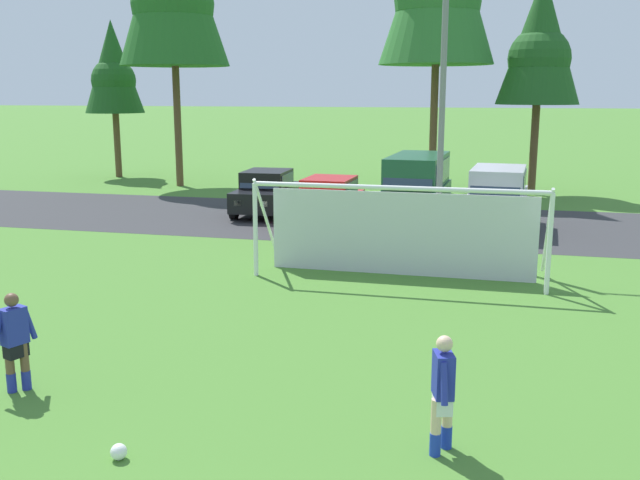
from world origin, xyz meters
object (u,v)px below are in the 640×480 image
parked_car_slot_far_left (266,192)px  parked_car_slot_center_left (417,188)px  soccer_goal (400,228)px  soccer_ball (119,452)px  player_midfield_center (443,394)px  parked_car_slot_center (497,198)px  street_lamp (448,114)px  player_winger_left (15,342)px  parked_car_slot_left (329,201)px

parked_car_slot_far_left → parked_car_slot_center_left: size_ratio=0.87×
parked_car_slot_far_left → soccer_goal: bearing=-53.1°
parked_car_slot_center_left → soccer_ball: bearing=-96.5°
player_midfield_center → parked_car_slot_center: bearing=87.4°
soccer_goal → player_midfield_center: bearing=-79.1°
street_lamp → player_winger_left: bearing=-116.5°
soccer_ball → player_winger_left: 3.22m
soccer_goal → parked_car_slot_center_left: bearing=92.6°
street_lamp → soccer_goal: bearing=-105.6°
soccer_ball → street_lamp: street_lamp is taller
player_winger_left → street_lamp: size_ratio=0.21×
player_winger_left → player_midfield_center: bearing=-3.5°
player_winger_left → parked_car_slot_center_left: parked_car_slot_center_left is taller
parked_car_slot_far_left → street_lamp: street_lamp is taller
parked_car_slot_left → street_lamp: 6.36m
parked_car_slot_center_left → parked_car_slot_far_left: bearing=171.6°
player_midfield_center → parked_car_slot_left: parked_car_slot_left is taller
soccer_goal → parked_car_slot_center_left: (-0.34, 7.53, 0.05)m
parked_car_slot_left → parked_car_slot_center_left: bearing=15.8°
player_midfield_center → parked_car_slot_far_left: bearing=114.7°
soccer_ball → street_lamp: (3.29, 13.58, 3.99)m
player_midfield_center → soccer_ball: bearing=-163.6°
parked_car_slot_far_left → parked_car_slot_center: parked_car_slot_center is taller
parked_car_slot_left → player_winger_left: bearing=-96.1°
soccer_goal → parked_car_slot_left: (-3.40, 6.66, -0.42)m
parked_car_slot_center → street_lamp: street_lamp is taller
parked_car_slot_left → street_lamp: (4.33, -3.36, 3.23)m
parked_car_slot_far_left → parked_car_slot_left: size_ratio=1.00×
parked_car_slot_center_left → parked_car_slot_center: bearing=-4.3°
parked_car_slot_far_left → soccer_ball: bearing=-78.1°
soccer_ball → player_midfield_center: (4.11, 1.21, 0.71)m
soccer_ball → player_winger_left: (-2.68, 1.62, 0.71)m
soccer_goal → parked_car_slot_far_left: (-6.31, 8.40, -0.42)m
player_midfield_center → parked_car_slot_center_left: parked_car_slot_center_left is taller
parked_car_slot_center → player_winger_left: bearing=-115.3°
parked_car_slot_left → parked_car_slot_center: (5.89, 0.65, 0.24)m
street_lamp → player_midfield_center: bearing=-86.2°
soccer_goal → parked_car_slot_left: size_ratio=1.75×
soccer_ball → parked_car_slot_center_left: 17.97m
soccer_ball → parked_car_slot_center_left: bearing=83.5°
player_midfield_center → parked_car_slot_center_left: (-2.08, 16.60, 0.52)m
player_winger_left → parked_car_slot_center: (7.54, 15.97, 0.29)m
parked_car_slot_center_left → soccer_goal: bearing=-87.4°
parked_car_slot_far_left → street_lamp: size_ratio=0.54×
player_midfield_center → parked_car_slot_far_left: 19.24m
soccer_goal → parked_car_slot_center: (2.49, 7.31, -0.18)m
street_lamp → soccer_ball: bearing=-103.6°
parked_car_slot_left → player_midfield_center: bearing=-71.9°
player_winger_left → street_lamp: bearing=63.5°
parked_car_slot_far_left → parked_car_slot_center: bearing=-7.1°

